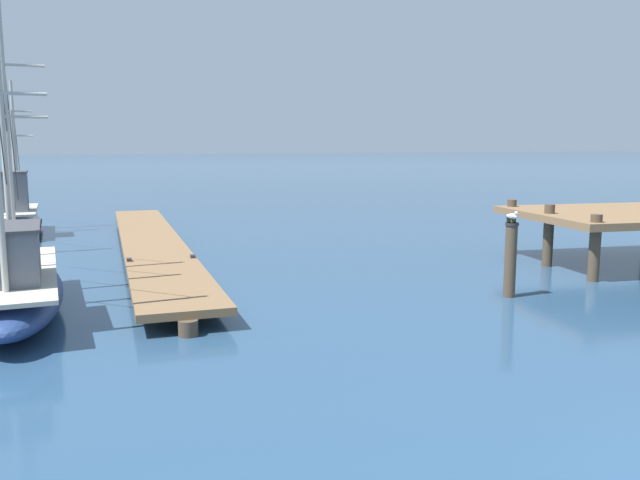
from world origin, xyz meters
TOP-DOWN VIEW (x-y plane):
  - floating_dock at (-4.30, 17.54)m, footprint 2.71×18.69m
  - fishing_boat_1 at (-8.46, 23.63)m, footprint 1.63×6.47m
  - fishing_boat_2 at (-7.78, 11.01)m, footprint 2.04×8.28m
  - pier_platform at (8.28, 11.03)m, footprint 6.44×5.59m
  - mooring_piling at (2.50, 8.75)m, footprint 0.30×0.30m
  - perched_seagull at (2.50, 8.76)m, footprint 0.16×0.38m

SIDE VIEW (x-z plane):
  - floating_dock at x=-4.30m, z-range 0.10..0.63m
  - fishing_boat_2 at x=-7.78m, z-range -2.68..4.01m
  - fishing_boat_1 at x=-8.46m, z-range -2.19..3.62m
  - mooring_piling at x=2.50m, z-range 0.04..1.72m
  - pier_platform at x=8.28m, z-range 0.37..2.30m
  - perched_seagull at x=2.50m, z-range 1.70..1.96m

